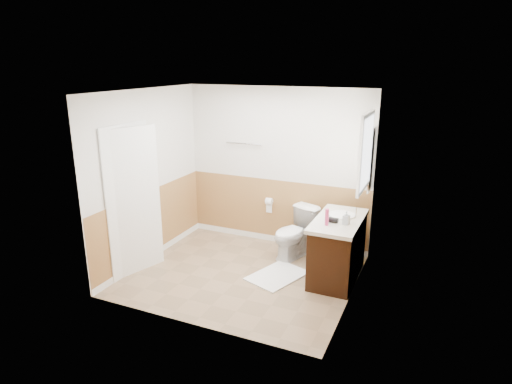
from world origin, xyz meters
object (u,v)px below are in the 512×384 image
at_px(lotion_bottle, 327,217).
at_px(soap_dispenser, 346,218).
at_px(toilet, 294,233).
at_px(bath_mat, 277,276).
at_px(vanity_cabinet, 338,250).

xyz_separation_m(lotion_bottle, soap_dispenser, (0.22, 0.14, -0.02)).
bearing_deg(toilet, lotion_bottle, -26.18).
height_order(bath_mat, vanity_cabinet, vanity_cabinet).
relative_size(toilet, soap_dispenser, 4.40).
distance_m(bath_mat, vanity_cabinet, 0.90).
height_order(toilet, bath_mat, toilet).
bearing_deg(lotion_bottle, soap_dispenser, 31.89).
bearing_deg(lotion_bottle, toilet, 133.85).
relative_size(vanity_cabinet, lotion_bottle, 5.00).
distance_m(vanity_cabinet, soap_dispenser, 0.57).
bearing_deg(toilet, soap_dispenser, -11.88).
xyz_separation_m(bath_mat, lotion_bottle, (0.65, 0.03, 0.95)).
relative_size(toilet, bath_mat, 0.95).
xyz_separation_m(toilet, bath_mat, (0.00, -0.70, -0.37)).
height_order(toilet, lotion_bottle, lotion_bottle).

